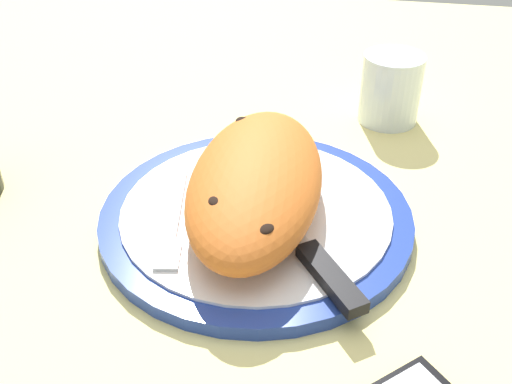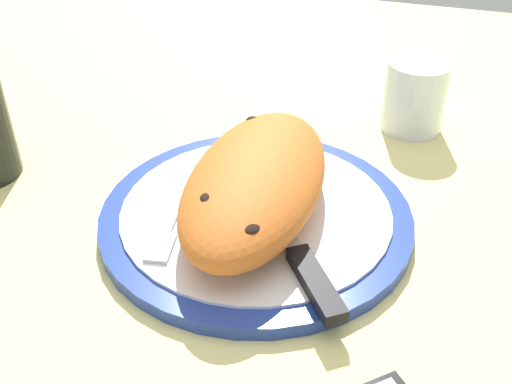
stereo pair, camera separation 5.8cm
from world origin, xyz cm
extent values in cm
cube|color=#E5D684|center=(0.00, 0.00, -1.50)|extent=(150.00, 150.00, 3.00)
cylinder|color=#233D99|center=(0.00, 0.00, 0.71)|extent=(30.86, 30.86, 1.42)
cylinder|color=white|center=(0.00, 0.00, 1.57)|extent=(26.68, 26.68, 0.30)
ellipsoid|color=#C16023|center=(0.22, -0.39, 4.95)|extent=(26.66, 13.62, 6.47)
ellipsoid|color=black|center=(-8.43, -3.07, 6.73)|extent=(1.85, 1.69, 0.57)
ellipsoid|color=black|center=(8.99, 2.37, 6.68)|extent=(2.23, 2.03, 0.68)
ellipsoid|color=black|center=(6.83, -2.13, 7.17)|extent=(2.06, 1.95, 0.57)
cube|color=silver|center=(0.60, -7.85, 1.92)|extent=(11.97, 3.10, 0.40)
cube|color=silver|center=(8.47, -6.37, 1.92)|extent=(4.34, 2.90, 0.40)
cube|color=silver|center=(0.17, 1.57, 1.92)|extent=(11.90, 9.26, 0.40)
cube|color=black|center=(9.16, 8.10, 2.32)|extent=(8.19, 6.71, 1.20)
cylinder|color=silver|center=(-24.52, 12.63, 4.37)|extent=(7.54, 7.54, 8.75)
cylinder|color=silver|center=(-24.52, 12.63, 2.84)|extent=(6.94, 6.94, 5.27)
camera|label=1|loc=(47.04, 8.85, 37.19)|focal=42.41mm
camera|label=2|loc=(45.61, 14.51, 37.19)|focal=42.41mm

